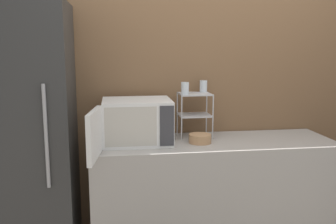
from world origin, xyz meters
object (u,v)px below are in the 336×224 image
at_px(glass_back_right, 203,86).
at_px(bowl, 200,139).
at_px(glass_front_left, 185,88).
at_px(refrigerator, 25,140).
at_px(dish_rack, 195,106).
at_px(microwave, 135,122).

relative_size(glass_back_right, bowl, 0.56).
bearing_deg(glass_front_left, refrigerator, -175.08).
height_order(glass_front_left, glass_back_right, same).
relative_size(dish_rack, glass_back_right, 3.69).
xyz_separation_m(microwave, glass_front_left, (0.39, 0.08, 0.24)).
relative_size(dish_rack, glass_front_left, 3.69).
bearing_deg(dish_rack, refrigerator, -172.77).
xyz_separation_m(dish_rack, refrigerator, (-1.28, -0.16, -0.20)).
bearing_deg(glass_back_right, glass_front_left, -143.96).
bearing_deg(dish_rack, glass_back_right, 38.80).
xyz_separation_m(glass_back_right, refrigerator, (-1.37, -0.23, -0.35)).
bearing_deg(glass_back_right, microwave, -159.77).
bearing_deg(microwave, refrigerator, -178.51).
xyz_separation_m(microwave, dish_rack, (0.49, 0.14, 0.09)).
bearing_deg(refrigerator, bowl, -1.85).
distance_m(microwave, refrigerator, 0.80).
relative_size(microwave, refrigerator, 0.41).
relative_size(glass_back_right, refrigerator, 0.05).
bearing_deg(microwave, dish_rack, 16.28).
height_order(glass_back_right, refrigerator, refrigerator).
height_order(dish_rack, glass_back_right, glass_back_right).
relative_size(microwave, bowl, 4.71).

